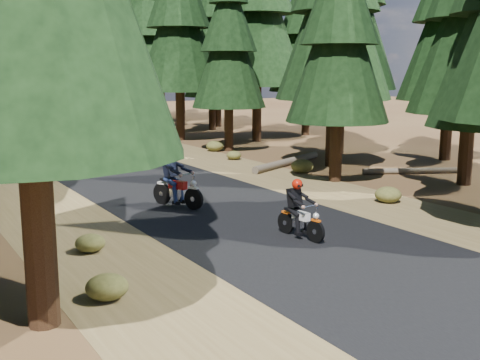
% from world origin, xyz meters
% --- Properties ---
extents(ground, '(120.00, 120.00, 0.00)m').
position_xyz_m(ground, '(0.00, 0.00, 0.00)').
color(ground, '#4C311B').
rests_on(ground, ground).
extents(road, '(6.00, 100.00, 0.01)m').
position_xyz_m(road, '(0.00, 5.00, 0.01)').
color(road, black).
rests_on(road, ground).
extents(shoulder_l, '(3.20, 100.00, 0.01)m').
position_xyz_m(shoulder_l, '(-4.60, 5.00, 0.00)').
color(shoulder_l, brown).
rests_on(shoulder_l, ground).
extents(shoulder_r, '(3.20, 100.00, 0.01)m').
position_xyz_m(shoulder_r, '(4.60, 5.00, 0.00)').
color(shoulder_r, brown).
rests_on(shoulder_r, ground).
extents(log_near, '(5.05, 2.60, 0.32)m').
position_xyz_m(log_near, '(6.72, 8.49, 0.16)').
color(log_near, '#4C4233').
rests_on(log_near, ground).
extents(log_far, '(4.05, 2.22, 0.24)m').
position_xyz_m(log_far, '(9.95, 4.03, 0.12)').
color(log_far, '#4C4233').
rests_on(log_far, ground).
extents(understory_shrubs, '(13.99, 30.99, 0.66)m').
position_xyz_m(understory_shrubs, '(0.50, 7.70, 0.27)').
color(understory_shrubs, '#474C1E').
rests_on(understory_shrubs, ground).
extents(rider_lead, '(0.68, 1.72, 1.49)m').
position_xyz_m(rider_lead, '(0.19, -1.11, 0.50)').
color(rider_lead, white).
rests_on(rider_lead, road).
extents(rider_follow, '(1.32, 2.10, 1.80)m').
position_xyz_m(rider_follow, '(-0.96, 3.63, 0.60)').
color(rider_follow, '#A20A0B').
rests_on(rider_follow, road).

